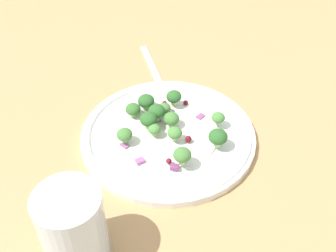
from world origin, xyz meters
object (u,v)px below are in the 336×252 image
fork (156,75)px  broccoli_floret_2 (154,129)px  plate (168,135)px  broccoli_floret_0 (125,135)px  water_glass (73,227)px  broccoli_floret_1 (146,101)px

fork → broccoli_floret_2: bearing=-103.3°
plate → broccoli_floret_0: 7.25cm
broccoli_floret_2 → fork: broccoli_floret_2 is taller
plate → broccoli_floret_0: (-6.86, -0.78, 2.23)cm
broccoli_floret_0 → plate: bearing=6.5°
broccoli_floret_0 → water_glass: water_glass is taller
broccoli_floret_1 → fork: (3.92, 10.28, -2.62)cm
fork → broccoli_floret_0: bearing=-116.3°
fork → water_glass: size_ratio=1.76×
plate → fork: 16.87cm
broccoli_floret_2 → plate: bearing=10.9°
broccoli_floret_2 → water_glass: bearing=-128.6°
broccoli_floret_2 → water_glass: (-13.18, -16.52, 2.39)cm
broccoli_floret_0 → broccoli_floret_1: same height
fork → water_glass: bearing=-117.1°
broccoli_floret_1 → water_glass: 27.06cm
broccoli_floret_0 → fork: (8.68, 17.54, -2.84)cm
broccoli_floret_0 → broccoli_floret_1: bearing=56.8°
plate → broccoli_floret_0: broccoli_floret_0 is taller
broccoli_floret_0 → water_glass: bearing=-117.9°
plate → water_glass: bearing=-132.3°
broccoli_floret_2 → fork: (4.07, 17.19, -2.65)cm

